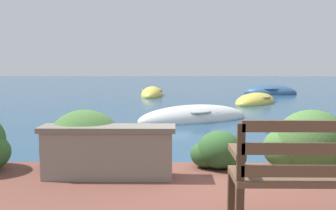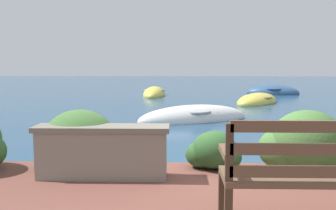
% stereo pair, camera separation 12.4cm
% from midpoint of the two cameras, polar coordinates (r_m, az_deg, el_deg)
% --- Properties ---
extents(ground_plane, '(80.00, 80.00, 0.00)m').
position_cam_midpoint_polar(ground_plane, '(5.27, 6.51, -11.01)').
color(ground_plane, navy).
extents(park_bench, '(1.29, 0.48, 0.93)m').
position_cam_midpoint_polar(park_bench, '(3.27, 20.76, -9.51)').
color(park_bench, '#433123').
rests_on(park_bench, patio_terrace).
extents(stone_wall, '(1.59, 0.39, 0.62)m').
position_cam_midpoint_polar(stone_wall, '(4.52, -9.18, -6.97)').
color(stone_wall, gray).
rests_on(stone_wall, patio_terrace).
extents(hedge_clump_left, '(1.14, 0.82, 0.78)m').
position_cam_midpoint_polar(hedge_clump_left, '(4.84, -12.72, -5.88)').
color(hedge_clump_left, '#426B33').
rests_on(hedge_clump_left, patio_terrace).
extents(hedge_clump_centre, '(0.72, 0.52, 0.49)m').
position_cam_midpoint_polar(hedge_clump_centre, '(4.90, 7.70, -7.15)').
color(hedge_clump_centre, '#2D5628').
rests_on(hedge_clump_centre, patio_terrace).
extents(hedge_clump_right, '(1.14, 0.82, 0.78)m').
position_cam_midpoint_polar(hedge_clump_right, '(5.02, 20.90, -5.72)').
color(hedge_clump_right, '#426B33').
rests_on(hedge_clump_right, patio_terrace).
extents(rowboat_nearest, '(3.36, 2.26, 0.77)m').
position_cam_midpoint_polar(rowboat_nearest, '(10.26, 4.30, -2.08)').
color(rowboat_nearest, silver).
rests_on(rowboat_nearest, ground_plane).
extents(rowboat_mid, '(2.50, 2.89, 0.72)m').
position_cam_midpoint_polar(rowboat_mid, '(15.09, 13.67, 0.47)').
color(rowboat_mid, '#DBC64C').
rests_on(rowboat_mid, ground_plane).
extents(rowboat_far, '(1.13, 3.15, 0.77)m').
position_cam_midpoint_polar(rowboat_far, '(18.18, -1.93, 1.64)').
color(rowboat_far, '#DBC64C').
rests_on(rowboat_far, ground_plane).
extents(rowboat_outer, '(2.75, 1.58, 0.83)m').
position_cam_midpoint_polar(rowboat_outer, '(19.68, 15.86, 1.79)').
color(rowboat_outer, '#2D517A').
rests_on(rowboat_outer, ground_plane).
extents(mooring_buoy, '(0.40, 0.40, 0.36)m').
position_cam_midpoint_polar(mooring_buoy, '(9.11, 16.19, -3.40)').
color(mooring_buoy, orange).
rests_on(mooring_buoy, ground_plane).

